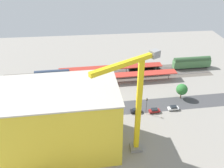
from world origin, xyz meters
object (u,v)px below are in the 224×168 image
at_px(locomotive, 144,67).
at_px(parked_car_7, 37,117).
at_px(passenger_coach, 192,62).
at_px(street_tree_0, 62,96).
at_px(platform_canopy_near, 109,76).
at_px(parked_car_0, 173,108).
at_px(parked_car_3, 114,112).
at_px(box_truck_1, 82,110).
at_px(parked_car_1, 154,111).
at_px(parked_car_6, 57,116).
at_px(traffic_light, 147,104).
at_px(parked_car_5, 77,115).
at_px(box_truck_0, 94,112).
at_px(platform_canopy_far, 111,67).
at_px(parked_car_2, 136,111).
at_px(parked_car_4, 96,113).
at_px(tower_crane, 136,102).
at_px(street_tree_2, 182,89).
at_px(street_tree_1, 51,95).
at_px(construction_building, 57,121).

bearing_deg(locomotive, parked_car_7, 35.62).
bearing_deg(locomotive, passenger_coach, -179.99).
distance_m(passenger_coach, street_tree_0, 69.11).
relative_size(platform_canopy_near, parked_car_0, 14.87).
height_order(passenger_coach, parked_car_3, passenger_coach).
xyz_separation_m(parked_car_3, box_truck_1, (12.12, -1.04, 0.96)).
height_order(parked_car_1, parked_car_7, parked_car_1).
height_order(parked_car_6, traffic_light, traffic_light).
height_order(parked_car_0, parked_car_5, parked_car_5).
relative_size(box_truck_0, street_tree_0, 1.35).
xyz_separation_m(parked_car_6, box_truck_0, (-13.83, 0.22, 0.91)).
relative_size(platform_canopy_far, street_tree_0, 7.51).
distance_m(passenger_coach, parked_car_7, 80.58).
distance_m(parked_car_2, parked_car_7, 37.28).
relative_size(platform_canopy_near, parked_car_4, 14.61).
bearing_deg(tower_crane, parked_car_3, -78.79).
bearing_deg(parked_car_7, parked_car_5, -179.96).
relative_size(platform_canopy_far, passenger_coach, 2.55).
distance_m(locomotive, traffic_light, 36.34).
relative_size(parked_car_2, street_tree_0, 0.64).
xyz_separation_m(box_truck_1, street_tree_0, (7.83, -6.73, 2.85)).
relative_size(parked_car_4, box_truck_0, 0.49).
xyz_separation_m(passenger_coach, parked_car_7, (72.78, 34.50, -2.52)).
height_order(platform_canopy_far, parked_car_1, platform_canopy_far).
distance_m(locomotive, parked_car_0, 34.48).
bearing_deg(street_tree_0, parked_car_0, 169.89).
bearing_deg(parked_car_0, parked_car_7, 0.29).
height_order(parked_car_7, street_tree_0, street_tree_0).
bearing_deg(street_tree_2, parked_car_7, 7.72).
distance_m(parked_car_1, box_truck_0, 23.19).
bearing_deg(locomotive, parked_car_1, 83.79).
distance_m(passenger_coach, parked_car_4, 61.36).
distance_m(tower_crane, box_truck_0, 27.79).
height_order(parked_car_6, street_tree_0, street_tree_0).
relative_size(platform_canopy_far, parked_car_4, 11.48).
relative_size(parked_car_5, street_tree_1, 0.63).
bearing_deg(parked_car_4, construction_building, 51.08).
distance_m(parked_car_0, parked_car_4, 30.01).
distance_m(platform_canopy_near, locomotive, 21.99).
relative_size(parked_car_6, street_tree_0, 0.73).
distance_m(parked_car_7, traffic_light, 41.14).
xyz_separation_m(parked_car_3, street_tree_2, (-28.83, -7.64, 3.59)).
xyz_separation_m(parked_car_1, box_truck_1, (27.51, -1.85, 0.93)).
height_order(parked_car_6, box_truck_1, box_truck_1).
bearing_deg(box_truck_0, platform_canopy_near, -108.39).
height_order(locomotive, passenger_coach, passenger_coach).
xyz_separation_m(parked_car_4, parked_car_6, (14.78, 0.21, 0.01)).
relative_size(parked_car_2, parked_car_3, 1.02).
distance_m(locomotive, parked_car_4, 43.25).
relative_size(platform_canopy_near, parked_car_1, 14.67).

